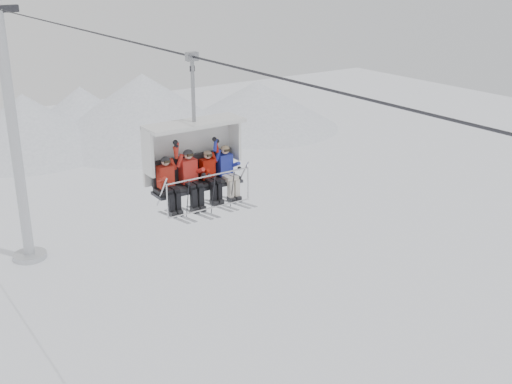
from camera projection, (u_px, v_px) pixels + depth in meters
lift_tower_right at (17, 158)px, 33.44m from camera, size 2.00×1.80×13.48m
haul_cable at (256, 72)px, 13.85m from camera, size 0.06×50.00×0.06m
chairlift_carrier at (193, 153)px, 17.03m from camera, size 2.67×1.17×3.98m
skier_far_left at (168, 182)px, 16.47m from camera, size 0.40×1.69×1.59m
skier_center_left at (190, 176)px, 16.82m from camera, size 0.43×1.69×1.70m
skier_center_right at (210, 174)px, 17.14m from camera, size 0.37×1.69×1.51m
skier_far_right at (227, 170)px, 17.43m from camera, size 0.40×1.69×1.59m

